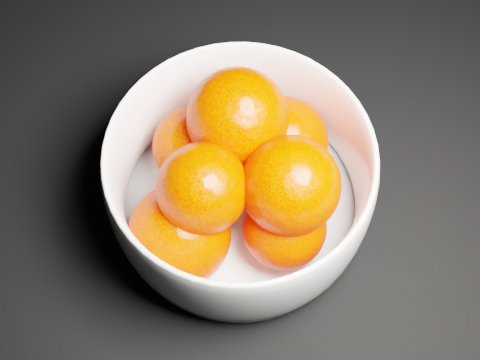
% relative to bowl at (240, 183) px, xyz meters
% --- Properties ---
extents(bowl, '(0.24, 0.24, 0.12)m').
position_rel_bowl_xyz_m(bowl, '(0.00, 0.00, 0.00)').
color(bowl, white).
rests_on(bowl, ground).
extents(orange_pile, '(0.18, 0.21, 0.14)m').
position_rel_bowl_xyz_m(orange_pile, '(-0.00, -0.00, 0.02)').
color(orange_pile, '#FF2700').
rests_on(orange_pile, bowl).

